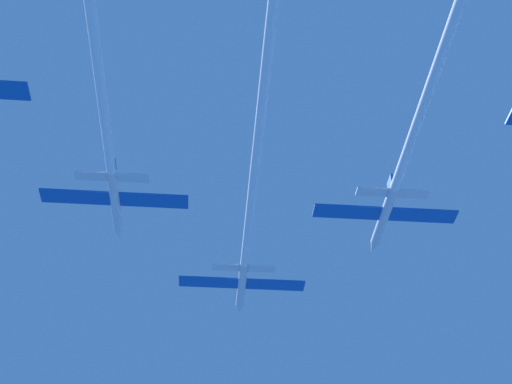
{
  "coord_description": "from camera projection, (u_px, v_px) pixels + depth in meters",
  "views": [
    {
      "loc": [
        -4.51,
        -79.41,
        -50.17
      ],
      "look_at": [
        0.05,
        -19.27,
        -0.06
      ],
      "focal_mm": 49.06,
      "sensor_mm": 36.0,
      "label": 1
    }
  ],
  "objects": [
    {
      "name": "jet_left_wing",
      "position": [
        98.0,
        64.0,
        64.78
      ],
      "size": [
        16.8,
        64.71,
        2.78
      ],
      "color": "silver"
    },
    {
      "name": "jet_lead",
      "position": [
        253.0,
        187.0,
        78.02
      ],
      "size": [
        16.8,
        65.11,
        2.78
      ],
      "color": "silver"
    },
    {
      "name": "jet_right_wing",
      "position": [
        423.0,
        108.0,
        68.18
      ],
      "size": [
        16.8,
        58.21,
        2.78
      ],
      "color": "silver"
    }
  ]
}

